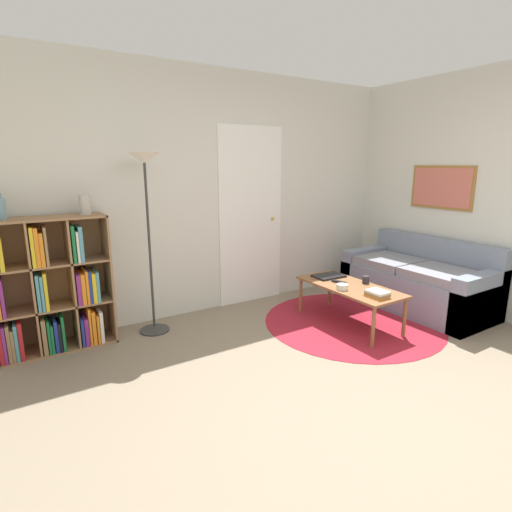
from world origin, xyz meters
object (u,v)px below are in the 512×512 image
(floor_lamp, at_px, (146,191))
(cup, at_px, (366,280))
(bowl, at_px, (342,287))
(vase_on_shelf, at_px, (85,205))
(laptop, at_px, (329,276))
(bottle_middle, at_px, (1,209))
(couch, at_px, (419,283))
(coffee_table, at_px, (349,289))
(bookshelf, at_px, (49,291))

(floor_lamp, distance_m, cup, 2.35)
(bowl, relative_size, cup, 1.48)
(floor_lamp, xyz_separation_m, vase_on_shelf, (-0.52, 0.09, -0.11))
(bowl, bearing_deg, laptop, 64.46)
(cup, xyz_separation_m, bottle_middle, (-3.09, 1.02, 0.82))
(cup, height_order, bottle_middle, bottle_middle)
(floor_lamp, bearing_deg, couch, -18.66)
(couch, bearing_deg, vase_on_shelf, 162.67)
(bottle_middle, bearing_deg, laptop, -12.24)
(floor_lamp, xyz_separation_m, coffee_table, (1.76, -0.90, -1.01))
(laptop, height_order, vase_on_shelf, vase_on_shelf)
(bookshelf, height_order, couch, bookshelf)
(bowl, xyz_separation_m, cup, (0.36, 0.02, 0.01))
(floor_lamp, height_order, coffee_table, floor_lamp)
(couch, bearing_deg, coffee_table, 177.03)
(bowl, height_order, bottle_middle, bottle_middle)
(coffee_table, bearing_deg, laptop, 84.38)
(bottle_middle, bearing_deg, coffee_table, -18.81)
(coffee_table, relative_size, vase_on_shelf, 6.47)
(floor_lamp, distance_m, laptop, 2.10)
(floor_lamp, height_order, couch, floor_lamp)
(coffee_table, height_order, cup, cup)
(couch, bearing_deg, floor_lamp, 161.34)
(laptop, distance_m, bowl, 0.45)
(floor_lamp, relative_size, couch, 1.07)
(bowl, distance_m, vase_on_shelf, 2.50)
(floor_lamp, relative_size, bowl, 15.21)
(bookshelf, xyz_separation_m, bowl, (2.47, -1.04, -0.11))
(couch, bearing_deg, laptop, 158.51)
(floor_lamp, xyz_separation_m, bowl, (1.60, -0.95, -0.94))
(laptop, height_order, bowl, bowl)
(floor_lamp, xyz_separation_m, bottle_middle, (-1.14, 0.09, -0.11))
(bottle_middle, bearing_deg, cup, -18.24)
(coffee_table, bearing_deg, couch, -2.97)
(couch, relative_size, bowl, 14.26)
(floor_lamp, bearing_deg, laptop, -16.98)
(coffee_table, bearing_deg, vase_on_shelf, 156.54)
(couch, relative_size, vase_on_shelf, 9.36)
(couch, height_order, bowl, couch)
(bookshelf, xyz_separation_m, cup, (2.83, -1.02, -0.09))
(vase_on_shelf, bearing_deg, couch, -17.33)
(couch, height_order, laptop, couch)
(coffee_table, bearing_deg, bottle_middle, 161.19)
(laptop, relative_size, cup, 4.43)
(coffee_table, height_order, vase_on_shelf, vase_on_shelf)
(coffee_table, height_order, bottle_middle, bottle_middle)
(coffee_table, xyz_separation_m, vase_on_shelf, (-2.28, 0.99, 0.90))
(bookshelf, height_order, floor_lamp, floor_lamp)
(bookshelf, distance_m, bottle_middle, 0.78)
(floor_lamp, height_order, bottle_middle, floor_lamp)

